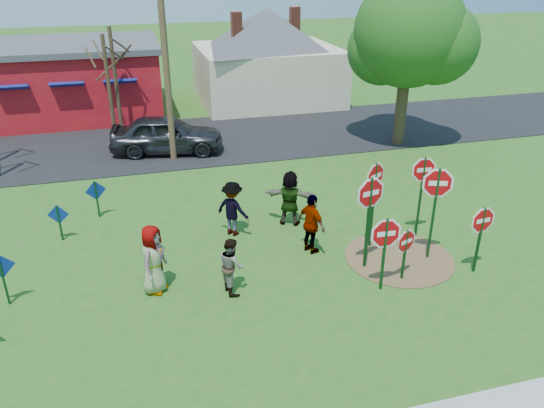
% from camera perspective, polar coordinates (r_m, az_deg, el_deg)
% --- Properties ---
extents(ground, '(120.00, 120.00, 0.00)m').
position_cam_1_polar(ground, '(15.61, -3.10, -6.28)').
color(ground, '#285D1A').
rests_on(ground, ground).
extents(road, '(120.00, 7.50, 0.04)m').
position_cam_1_polar(road, '(25.98, -8.65, 6.77)').
color(road, black).
rests_on(road, ground).
extents(dirt_patch, '(3.20, 3.20, 0.03)m').
position_cam_1_polar(dirt_patch, '(16.22, 13.49, -5.65)').
color(dirt_patch, brown).
rests_on(dirt_patch, ground).
extents(red_building, '(9.40, 7.69, 3.90)m').
position_cam_1_polar(red_building, '(31.75, -20.59, 12.51)').
color(red_building, maroon).
rests_on(red_building, ground).
extents(cream_house, '(9.40, 9.40, 6.50)m').
position_cam_1_polar(cream_house, '(32.51, -0.54, 16.06)').
color(cream_house, beige).
rests_on(cream_house, ground).
extents(stop_sign_a, '(1.13, 0.08, 2.26)m').
position_cam_1_polar(stop_sign_a, '(13.96, 12.10, -3.72)').
color(stop_sign_a, '#0F3918').
rests_on(stop_sign_a, ground).
extents(stop_sign_b, '(0.96, 0.50, 2.87)m').
position_cam_1_polar(stop_sign_b, '(15.75, 10.98, 2.12)').
color(stop_sign_b, '#0F3918').
rests_on(stop_sign_b, ground).
extents(stop_sign_c, '(1.13, 0.40, 3.00)m').
position_cam_1_polar(stop_sign_c, '(15.54, 17.27, 1.12)').
color(stop_sign_c, '#0F3918').
rests_on(stop_sign_c, ground).
extents(stop_sign_d, '(1.05, 0.12, 2.77)m').
position_cam_1_polar(stop_sign_d, '(16.81, 15.93, 2.81)').
color(stop_sign_d, '#0F3918').
rests_on(stop_sign_d, ground).
extents(stop_sign_e, '(0.87, 0.33, 1.66)m').
position_cam_1_polar(stop_sign_e, '(14.72, 14.19, -4.26)').
color(stop_sign_e, '#0F3918').
rests_on(stop_sign_e, ground).
extents(stop_sign_f, '(1.02, 0.12, 2.14)m').
position_cam_1_polar(stop_sign_f, '(15.53, 21.66, -2.08)').
color(stop_sign_f, '#0F3918').
rests_on(stop_sign_f, ground).
extents(stop_sign_g, '(1.16, 0.28, 2.93)m').
position_cam_1_polar(stop_sign_g, '(14.64, 10.46, 0.13)').
color(stop_sign_g, '#0F3918').
rests_on(stop_sign_g, ground).
extents(blue_diamond_b, '(0.69, 0.16, 1.48)m').
position_cam_1_polar(blue_diamond_b, '(15.00, -27.05, -6.66)').
color(blue_diamond_b, '#0F3918').
rests_on(blue_diamond_b, ground).
extents(blue_diamond_c, '(0.65, 0.12, 1.22)m').
position_cam_1_polar(blue_diamond_c, '(17.67, -21.95, -1.47)').
color(blue_diamond_c, '#0F3918').
rests_on(blue_diamond_c, ground).
extents(blue_diamond_d, '(0.68, 0.20, 1.33)m').
position_cam_1_polar(blue_diamond_d, '(18.78, -18.37, 0.93)').
color(blue_diamond_d, '#0F3918').
rests_on(blue_diamond_d, ground).
extents(person_a, '(1.01, 1.12, 1.93)m').
position_cam_1_polar(person_a, '(14.21, -12.66, -5.83)').
color(person_a, '#474C97').
rests_on(person_a, ground).
extents(person_b, '(0.45, 0.61, 1.55)m').
position_cam_1_polar(person_b, '(14.54, -12.18, -5.89)').
color(person_b, '#2B7373').
rests_on(person_b, ground).
extents(person_c, '(0.71, 0.85, 1.57)m').
position_cam_1_polar(person_c, '(14.00, -4.38, -6.59)').
color(person_c, '#96483C').
rests_on(person_c, ground).
extents(person_d, '(1.29, 1.30, 1.80)m').
position_cam_1_polar(person_d, '(16.73, -4.25, -0.51)').
color(person_d, '#343439').
rests_on(person_d, ground).
extents(person_e, '(0.84, 1.19, 1.88)m').
position_cam_1_polar(person_e, '(15.70, 4.28, -2.18)').
color(person_e, '#50315E').
rests_on(person_e, ground).
extents(person_f, '(1.79, 1.26, 1.86)m').
position_cam_1_polar(person_f, '(17.34, 1.94, 0.64)').
color(person_f, '#1B4D2A').
rests_on(person_f, ground).
extents(suv, '(5.21, 2.86, 1.68)m').
position_cam_1_polar(suv, '(24.28, -11.25, 7.38)').
color(suv, '#2C2C31').
rests_on(suv, road).
extents(utility_pole, '(2.12, 0.53, 8.73)m').
position_cam_1_polar(utility_pole, '(22.53, -11.44, 15.74)').
color(utility_pole, '#4C3823').
rests_on(utility_pole, ground).
extents(leafy_tree, '(5.29, 4.83, 7.52)m').
position_cam_1_polar(leafy_tree, '(24.94, 14.74, 16.90)').
color(leafy_tree, '#382819').
rests_on(leafy_tree, ground).
extents(bare_tree_east, '(1.80, 1.80, 4.94)m').
position_cam_1_polar(bare_tree_east, '(26.08, -17.31, 13.25)').
color(bare_tree_east, '#382819').
rests_on(bare_tree_east, ground).
extents(bare_tree_extra, '(1.80, 1.80, 5.14)m').
position_cam_1_polar(bare_tree_extra, '(27.08, -16.64, 14.03)').
color(bare_tree_extra, '#382819').
rests_on(bare_tree_extra, ground).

